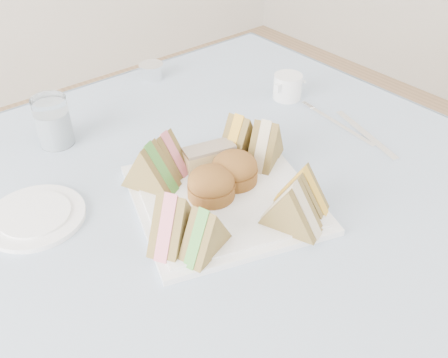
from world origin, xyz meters
TOP-DOWN VIEW (x-y plane):
  - table at (0.00, 0.00)m, footprint 0.90×0.90m
  - tablecloth at (0.00, 0.00)m, footprint 1.02×1.02m
  - serving_plate at (-0.07, -0.06)m, footprint 0.39×0.39m
  - sandwich_fl_a at (-0.20, -0.10)m, footprint 0.12×0.09m
  - sandwich_fl_b at (-0.18, -0.15)m, footprint 0.10×0.07m
  - sandwich_fr_a at (0.01, -0.17)m, footprint 0.08×0.10m
  - sandwich_fr_b at (-0.04, -0.19)m, footprint 0.08×0.11m
  - sandwich_bl_a at (-0.16, 0.04)m, footprint 0.09×0.11m
  - sandwich_bl_b at (-0.11, 0.07)m, footprint 0.07×0.10m
  - sandwich_br_a at (0.06, -0.03)m, footprint 0.11×0.09m
  - sandwich_br_b at (0.03, 0.02)m, footprint 0.11×0.07m
  - scone_left at (-0.09, -0.05)m, footprint 0.11×0.11m
  - scone_right at (-0.03, -0.04)m, footprint 0.10×0.10m
  - pastry_slice at (-0.04, 0.02)m, footprint 0.10×0.06m
  - side_plate at (-0.35, 0.11)m, footprint 0.19×0.19m
  - water_glass at (-0.22, 0.30)m, footprint 0.09×0.09m
  - tea_strainer at (0.10, 0.44)m, footprint 0.07×0.07m
  - knife at (0.30, -0.09)m, footprint 0.08×0.20m
  - fork at (0.29, -0.03)m, footprint 0.03×0.19m
  - creamer_jug at (0.29, 0.14)m, footprint 0.08×0.08m

SIDE VIEW (x-z plane):
  - table at x=0.00m, z-range 0.00..0.74m
  - tablecloth at x=0.00m, z-range 0.74..0.75m
  - knife at x=0.30m, z-range 0.75..0.75m
  - fork at x=0.29m, z-range 0.75..0.75m
  - side_plate at x=-0.35m, z-range 0.75..0.76m
  - serving_plate at x=-0.07m, z-range 0.75..0.76m
  - tea_strainer at x=0.10m, z-range 0.75..0.78m
  - creamer_jug at x=0.29m, z-range 0.75..0.81m
  - pastry_slice at x=-0.04m, z-range 0.76..0.80m
  - scone_right at x=-0.03m, z-range 0.76..0.81m
  - scone_left at x=-0.09m, z-range 0.76..0.81m
  - water_glass at x=-0.22m, z-range 0.75..0.85m
  - sandwich_fl_b at x=-0.18m, z-range 0.76..0.84m
  - sandwich_fr_a at x=0.01m, z-range 0.76..0.84m
  - sandwich_bl_b at x=-0.11m, z-range 0.76..0.84m
  - sandwich_br_b at x=0.03m, z-range 0.76..0.85m
  - sandwich_fr_b at x=-0.04m, z-range 0.76..0.85m
  - sandwich_br_a at x=0.06m, z-range 0.76..0.85m
  - sandwich_bl_a at x=-0.16m, z-range 0.76..0.85m
  - sandwich_fl_a at x=-0.20m, z-range 0.76..0.85m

